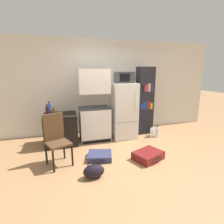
{
  "coord_description": "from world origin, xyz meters",
  "views": [
    {
      "loc": [
        -1.25,
        -3.02,
        1.75
      ],
      "look_at": [
        -0.13,
        0.85,
        0.83
      ],
      "focal_mm": 28.0,
      "sensor_mm": 36.0,
      "label": 1
    }
  ],
  "objects_px": {
    "handbag": "(94,171)",
    "water_bottle_front": "(157,132)",
    "suitcase_large_flat": "(100,156)",
    "water_bottle_back": "(152,133)",
    "bottle_blue_soda": "(49,108)",
    "water_bottle_middle": "(152,131)",
    "bottle_amber_beer": "(53,111)",
    "kitchen_hutch": "(94,108)",
    "suitcase_small_flat": "(148,155)",
    "refrigerator": "(123,111)",
    "bookshelf": "(145,101)",
    "side_table": "(61,129)",
    "microwave": "(124,77)",
    "bottle_wine_dark": "(47,112)",
    "chair": "(56,136)"
  },
  "relations": [
    {
      "from": "handbag",
      "to": "water_bottle_front",
      "type": "bearing_deg",
      "value": 34.99
    },
    {
      "from": "refrigerator",
      "to": "water_bottle_front",
      "type": "relative_size",
      "value": 4.6
    },
    {
      "from": "bottle_blue_soda",
      "to": "suitcase_small_flat",
      "type": "height_order",
      "value": "bottle_blue_soda"
    },
    {
      "from": "water_bottle_back",
      "to": "refrigerator",
      "type": "bearing_deg",
      "value": 159.95
    },
    {
      "from": "microwave",
      "to": "suitcase_large_flat",
      "type": "relative_size",
      "value": 0.79
    },
    {
      "from": "bottle_wine_dark",
      "to": "water_bottle_back",
      "type": "bearing_deg",
      "value": -0.13
    },
    {
      "from": "bookshelf",
      "to": "water_bottle_front",
      "type": "relative_size",
      "value": 5.91
    },
    {
      "from": "kitchen_hutch",
      "to": "suitcase_large_flat",
      "type": "bearing_deg",
      "value": -95.39
    },
    {
      "from": "bottle_amber_beer",
      "to": "water_bottle_middle",
      "type": "xyz_separation_m",
      "value": [
        2.6,
        -0.2,
        -0.7
      ]
    },
    {
      "from": "bookshelf",
      "to": "suitcase_large_flat",
      "type": "height_order",
      "value": "bookshelf"
    },
    {
      "from": "refrigerator",
      "to": "water_bottle_back",
      "type": "xyz_separation_m",
      "value": [
        0.73,
        -0.27,
        -0.6
      ]
    },
    {
      "from": "refrigerator",
      "to": "handbag",
      "type": "xyz_separation_m",
      "value": [
        -1.13,
        -1.69,
        -0.61
      ]
    },
    {
      "from": "side_table",
      "to": "microwave",
      "type": "xyz_separation_m",
      "value": [
        1.64,
        0.03,
        1.23
      ]
    },
    {
      "from": "bottle_blue_soda",
      "to": "bookshelf",
      "type": "bearing_deg",
      "value": 1.06
    },
    {
      "from": "suitcase_large_flat",
      "to": "water_bottle_front",
      "type": "distance_m",
      "value": 1.94
    },
    {
      "from": "side_table",
      "to": "microwave",
      "type": "height_order",
      "value": "microwave"
    },
    {
      "from": "suitcase_large_flat",
      "to": "water_bottle_middle",
      "type": "bearing_deg",
      "value": 41.98
    },
    {
      "from": "side_table",
      "to": "bottle_amber_beer",
      "type": "relative_size",
      "value": 4.94
    },
    {
      "from": "bottle_amber_beer",
      "to": "handbag",
      "type": "relative_size",
      "value": 0.43
    },
    {
      "from": "water_bottle_middle",
      "to": "bottle_amber_beer",
      "type": "bearing_deg",
      "value": 175.6
    },
    {
      "from": "water_bottle_middle",
      "to": "water_bottle_back",
      "type": "xyz_separation_m",
      "value": [
        -0.08,
        -0.1,
        0.0
      ]
    },
    {
      "from": "bottle_amber_beer",
      "to": "water_bottle_back",
      "type": "height_order",
      "value": "bottle_amber_beer"
    },
    {
      "from": "side_table",
      "to": "suitcase_small_flat",
      "type": "height_order",
      "value": "side_table"
    },
    {
      "from": "water_bottle_front",
      "to": "bottle_amber_beer",
      "type": "bearing_deg",
      "value": 173.26
    },
    {
      "from": "handbag",
      "to": "water_bottle_back",
      "type": "distance_m",
      "value": 2.35
    },
    {
      "from": "bottle_blue_soda",
      "to": "handbag",
      "type": "height_order",
      "value": "bottle_blue_soda"
    },
    {
      "from": "suitcase_small_flat",
      "to": "handbag",
      "type": "bearing_deg",
      "value": 172.88
    },
    {
      "from": "suitcase_large_flat",
      "to": "water_bottle_back",
      "type": "bearing_deg",
      "value": 40.24
    },
    {
      "from": "bottle_blue_soda",
      "to": "water_bottle_back",
      "type": "height_order",
      "value": "bottle_blue_soda"
    },
    {
      "from": "suitcase_small_flat",
      "to": "handbag",
      "type": "relative_size",
      "value": 1.91
    },
    {
      "from": "bookshelf",
      "to": "suitcase_large_flat",
      "type": "bearing_deg",
      "value": -142.49
    },
    {
      "from": "chair",
      "to": "suitcase_large_flat",
      "type": "xyz_separation_m",
      "value": [
        0.84,
        -0.06,
        -0.51
      ]
    },
    {
      "from": "refrigerator",
      "to": "suitcase_large_flat",
      "type": "bearing_deg",
      "value": -130.04
    },
    {
      "from": "microwave",
      "to": "bottle_amber_beer",
      "type": "height_order",
      "value": "microwave"
    },
    {
      "from": "suitcase_large_flat",
      "to": "water_bottle_back",
      "type": "relative_size",
      "value": 1.81
    },
    {
      "from": "bottle_wine_dark",
      "to": "suitcase_small_flat",
      "type": "relative_size",
      "value": 0.42
    },
    {
      "from": "bookshelf",
      "to": "bottle_amber_beer",
      "type": "height_order",
      "value": "bookshelf"
    },
    {
      "from": "chair",
      "to": "water_bottle_back",
      "type": "relative_size",
      "value": 3.13
    },
    {
      "from": "bottle_blue_soda",
      "to": "handbag",
      "type": "distance_m",
      "value": 2.09
    },
    {
      "from": "bottle_amber_beer",
      "to": "chair",
      "type": "relative_size",
      "value": 0.16
    },
    {
      "from": "suitcase_large_flat",
      "to": "water_bottle_front",
      "type": "xyz_separation_m",
      "value": [
        1.78,
        0.78,
        0.08
      ]
    },
    {
      "from": "refrigerator",
      "to": "microwave",
      "type": "bearing_deg",
      "value": -106.74
    },
    {
      "from": "refrigerator",
      "to": "kitchen_hutch",
      "type": "bearing_deg",
      "value": 177.74
    },
    {
      "from": "bookshelf",
      "to": "bottle_wine_dark",
      "type": "bearing_deg",
      "value": -170.91
    },
    {
      "from": "microwave",
      "to": "refrigerator",
      "type": "bearing_deg",
      "value": 73.26
    },
    {
      "from": "microwave",
      "to": "bottle_amber_beer",
      "type": "relative_size",
      "value": 2.9
    },
    {
      "from": "water_bottle_front",
      "to": "water_bottle_back",
      "type": "height_order",
      "value": "water_bottle_front"
    },
    {
      "from": "chair",
      "to": "side_table",
      "type": "bearing_deg",
      "value": 61.91
    },
    {
      "from": "suitcase_small_flat",
      "to": "refrigerator",
      "type": "bearing_deg",
      "value": 69.69
    },
    {
      "from": "bookshelf",
      "to": "bottle_blue_soda",
      "type": "xyz_separation_m",
      "value": [
        -2.57,
        -0.05,
        -0.06
      ]
    }
  ]
}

